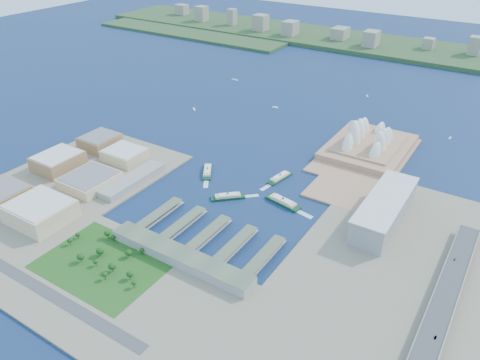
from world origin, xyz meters
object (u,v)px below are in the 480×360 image
Objects in this scene: ferry_c at (228,195)px; ferry_d at (283,201)px; opera_house at (371,134)px; car_b at (435,337)px; toaster_building at (384,210)px; ferry_b at (280,176)px; car_c at (455,259)px; ferry_a at (207,170)px.

ferry_c is 0.89× the size of ferry_d.
opera_house is 238.83m from ferry_d.
car_b reaches higher than ferry_c.
ferry_d is at bearing 148.70° from car_b.
car_b is (245.83, -149.44, 10.22)m from ferry_d.
toaster_building is at bearing 120.90° from car_b.
ferry_d is at bearing -48.12° from ferry_b.
ferry_b is at bearing -15.75° from car_c.
opera_house reaches higher than ferry_d.
toaster_building is 33.54× the size of car_c.
car_b is (283.25, -210.19, 10.84)m from ferry_b.
toaster_building is at bearing -116.44° from ferry_c.
ferry_c is 11.29× the size of car_b.
ferry_d is 12.72× the size of car_b.
ferry_a is at bearing 157.28° from car_b.
toaster_building is 284.55m from ferry_a.
car_b is (199.00, -382.12, -16.41)m from opera_house.
ferry_c is 314.05m from car_c.
ferry_b is at bearing 42.62° from ferry_d.
toaster_building is at bearing -65.59° from ferry_d.
car_c reaches higher than ferry_d.
opera_house is 193.40m from ferry_b.
ferry_c is (-38.30, -91.66, 0.02)m from ferry_b.
opera_house is at bearing -0.40° from ferry_d.
opera_house is 3.49× the size of ferry_a.
ferry_a is at bearing -147.03° from ferry_b.
car_c reaches higher than ferry_a.
toaster_building is at bearing -65.77° from opera_house.
ferry_d is at bearing -110.88° from ferry_c.
opera_house is at bearing 114.23° from toaster_building.
car_c is (313.55, 14.00, 10.75)m from ferry_c.
ferry_c is at bearing -163.34° from toaster_building.
car_c is at bearing -130.53° from ferry_c.
ferry_a reaches higher than ferry_b.
ferry_c is at bearing -65.27° from ferry_a.
ferry_a is 118.52m from ferry_b.
opera_house is at bearing -68.03° from ferry_c.
opera_house is 38.96× the size of car_c.
car_c is at bearing -5.52° from ferry_b.
toaster_building reaches higher than car_b.
toaster_building reaches higher than ferry_b.
toaster_building is 112.63m from car_c.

